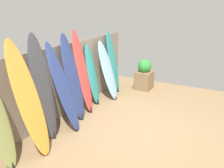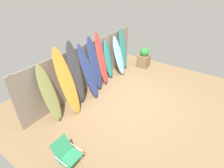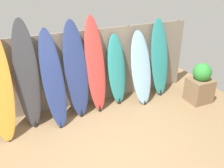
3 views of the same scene
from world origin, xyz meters
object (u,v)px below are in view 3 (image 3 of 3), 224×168
Objects in this scene: surfboard_red_5 at (95,66)px; surfboard_skyblue_7 at (141,68)px; surfboard_navy_3 at (53,80)px; planter_box at (200,84)px; surfboard_teal_8 at (160,59)px; surfboard_teal_6 at (117,70)px; surfboard_navy_4 at (76,71)px; surfboard_charcoal_2 at (27,76)px.

surfboard_red_5 is 1.14m from surfboard_skyblue_7.
planter_box is at bearing -9.81° from surfboard_navy_3.
surfboard_teal_6 is at bearing 178.93° from surfboard_teal_8.
surfboard_navy_3 reaches higher than surfboard_teal_8.
surfboard_navy_4 reaches higher than surfboard_teal_8.
surfboard_teal_6 is 1.18m from surfboard_teal_8.
surfboard_charcoal_2 reaches higher than surfboard_teal_6.
surfboard_teal_8 is (3.20, 0.09, -0.15)m from surfboard_charcoal_2.
surfboard_charcoal_2 is 1.03× the size of surfboard_red_5.
surfboard_skyblue_7 is 0.64m from surfboard_teal_8.
surfboard_navy_4 is at bearing 13.29° from surfboard_navy_3.
planter_box is (0.69, -0.80, -0.50)m from surfboard_teal_8.
surfboard_red_5 is 1.11× the size of surfboard_teal_8.
surfboard_charcoal_2 is 3.21m from surfboard_teal_8.
surfboard_navy_3 is 1.02× the size of surfboard_teal_8.
planter_box is at bearing -17.14° from surfboard_red_5.
surfboard_teal_8 is at bearing -1.07° from surfboard_teal_6.
surfboard_skyblue_7 is (1.12, -0.11, -0.21)m from surfboard_red_5.
surfboard_red_5 reaches higher than surfboard_skyblue_7.
surfboard_charcoal_2 is at bearing 178.49° from surfboard_skyblue_7.
surfboard_charcoal_2 reaches higher than surfboard_navy_3.
surfboard_navy_4 is (1.01, 0.00, -0.06)m from surfboard_charcoal_2.
surfboard_charcoal_2 is 1.15× the size of surfboard_teal_8.
surfboard_skyblue_7 is at bearing 1.43° from surfboard_navy_3.
surfboard_charcoal_2 is 0.51m from surfboard_navy_3.
surfboard_navy_3 is 2.73m from surfboard_teal_8.
surfboard_navy_4 is 0.98× the size of surfboard_red_5.
surfboard_navy_3 is 3.51m from planter_box.
surfboard_teal_6 is at bearing 8.48° from surfboard_navy_3.
surfboard_skyblue_7 is at bearing -2.62° from surfboard_navy_4.
surfboard_teal_6 is 1.69× the size of planter_box.
surfboard_red_5 is 2.16× the size of planter_box.
surfboard_teal_8 reaches higher than surfboard_skyblue_7.
surfboard_navy_3 reaches higher than surfboard_skyblue_7.
surfboard_red_5 is at bearing 9.19° from surfboard_navy_3.
surfboard_teal_6 is 0.87× the size of surfboard_teal_8.
surfboard_navy_4 is at bearing 0.23° from surfboard_charcoal_2.
planter_box is (1.87, -0.82, -0.37)m from surfboard_teal_6.
surfboard_teal_8 reaches higher than surfboard_teal_6.
surfboard_teal_6 is (2.03, 0.11, -0.27)m from surfboard_charcoal_2.
surfboard_teal_8 is 1.95× the size of planter_box.
surfboard_navy_4 is (0.53, 0.12, 0.06)m from surfboard_navy_3.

